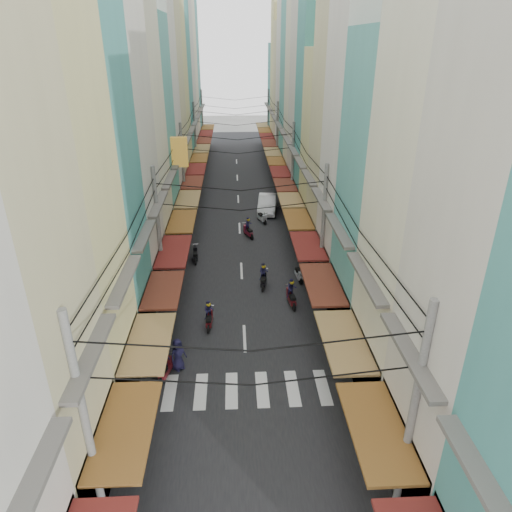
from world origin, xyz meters
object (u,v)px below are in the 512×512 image
object	(u,v)px
market_umbrella	(402,337)
traffic_sign	(353,327)
white_car	(267,211)
bicycle	(351,312)

from	to	relation	value
market_umbrella	traffic_sign	distance (m)	2.35
white_car	traffic_sign	size ratio (longest dim) A/B	1.96
bicycle	traffic_sign	distance (m)	5.03
white_car	market_umbrella	distance (m)	24.18
white_car	bicycle	xyz separation A→B (m)	(3.64, -17.85, 0.00)
white_car	bicycle	size ratio (longest dim) A/B	3.28
market_umbrella	bicycle	bearing A→B (deg)	97.36
white_car	market_umbrella	bearing A→B (deg)	-72.53
bicycle	white_car	bearing A→B (deg)	12.08
white_car	bicycle	bearing A→B (deg)	-71.52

